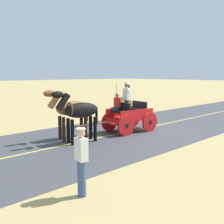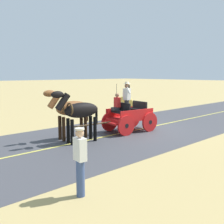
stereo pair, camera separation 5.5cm
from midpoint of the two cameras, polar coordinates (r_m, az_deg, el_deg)
name	(u,v)px [view 1 (the left image)]	position (r m, az deg, el deg)	size (l,w,h in m)	color
ground_plane	(141,129)	(13.89, 6.22, -3.69)	(200.00, 200.00, 0.00)	tan
road_surface	(141,129)	(13.89, 6.22, -3.68)	(6.76, 160.00, 0.01)	#424247
road_centre_stripe	(141,129)	(13.89, 6.22, -3.66)	(0.12, 160.00, 0.00)	#DBCC4C
horse_drawn_carriage	(128,115)	(13.12, 3.46, -0.75)	(1.63, 4.52, 2.50)	red
horse_near_side	(79,111)	(11.00, -7.27, 0.12)	(0.72, 2.14, 2.21)	black
horse_off_side	(70,109)	(11.67, -9.18, 0.55)	(0.69, 2.14, 2.21)	brown
pedestrian_walking	(81,160)	(6.26, -6.93, -10.36)	(0.34, 0.23, 1.65)	#384C7F
hay_bale	(125,104)	(20.16, 2.70, 1.83)	(1.20, 1.20, 1.10)	gold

